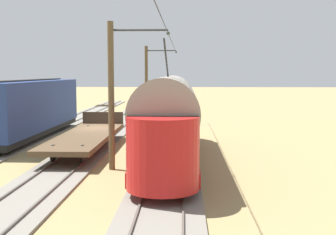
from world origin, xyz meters
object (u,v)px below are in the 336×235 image
at_px(vintage_streetcar, 170,117).
at_px(catenary_pole_mid_near, 113,93).
at_px(coach_adjacent, 29,107).
at_px(catenary_pole_foreground, 147,83).
at_px(flatcar_far_siding, 86,136).

xyz_separation_m(vintage_streetcar, catenary_pole_mid_near, (2.53, 2.02, 1.30)).
height_order(coach_adjacent, catenary_pole_foreground, catenary_pole_foreground).
relative_size(catenary_pole_foreground, catenary_pole_mid_near, 1.00).
height_order(flatcar_far_siding, catenary_pole_foreground, catenary_pole_foreground).
bearing_deg(flatcar_far_siding, coach_adjacent, -43.12).
bearing_deg(catenary_pole_mid_near, catenary_pole_foreground, -90.00).
bearing_deg(vintage_streetcar, catenary_pole_foreground, -81.43).
bearing_deg(catenary_pole_foreground, flatcar_far_siding, 80.43).
xyz_separation_m(vintage_streetcar, catenary_pole_foreground, (2.53, -16.81, 1.30)).
bearing_deg(catenary_pole_mid_near, vintage_streetcar, -141.49).
height_order(vintage_streetcar, catenary_pole_foreground, catenary_pole_foreground).
distance_m(coach_adjacent, catenary_pole_foreground, 11.94).
relative_size(flatcar_far_siding, catenary_pole_foreground, 1.66).
bearing_deg(coach_adjacent, flatcar_far_siding, 136.88).
bearing_deg(flatcar_far_siding, catenary_pole_foreground, -99.57).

